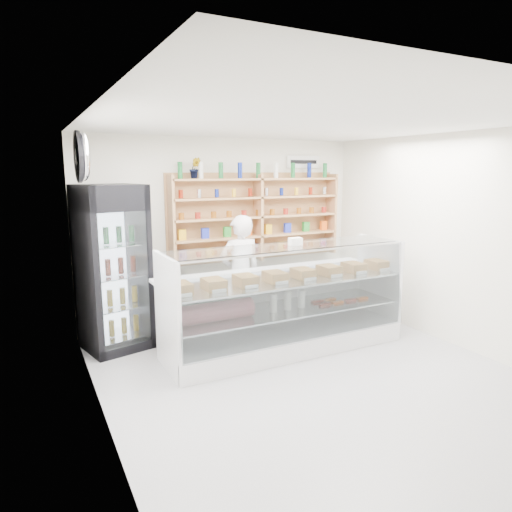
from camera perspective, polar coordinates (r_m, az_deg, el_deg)
room at (r=4.95m, az=7.72°, el=-0.04°), size 5.00×5.00×5.00m
display_counter at (r=6.03m, az=3.59°, el=-8.11°), size 3.17×0.95×1.38m
shop_worker at (r=6.51m, az=-1.99°, el=-2.32°), size 0.63×0.41×1.70m
drinks_cooler at (r=6.16m, az=-17.48°, el=-1.43°), size 0.92×0.90×2.14m
wall_shelving at (r=7.16m, az=0.29°, el=4.90°), size 2.84×0.28×1.33m
potted_plant at (r=6.71m, az=-7.62°, el=10.84°), size 0.20×0.19×0.30m
security_mirror at (r=5.22m, az=-20.79°, el=11.52°), size 0.15×0.50×0.50m
wall_sign at (r=7.69m, az=5.91°, el=11.62°), size 0.62×0.03×0.20m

